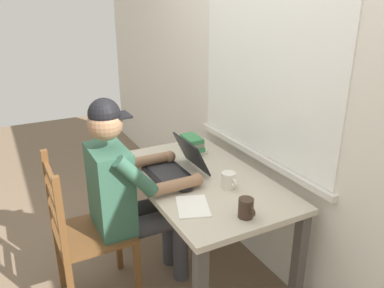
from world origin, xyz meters
TOP-DOWN VIEW (x-y plane):
  - ground_plane at (0.00, 0.00)m, footprint 8.00×8.00m
  - back_wall at (0.00, 0.45)m, footprint 6.00×0.08m
  - desk at (0.00, 0.00)m, footprint 1.24×0.73m
  - seated_person at (-0.09, -0.44)m, footprint 0.50×0.60m
  - wooden_chair at (-0.09, -0.72)m, footprint 0.42×0.42m
  - laptop at (-0.12, -0.10)m, footprint 0.33×0.33m
  - computer_mouse at (0.12, -0.17)m, footprint 0.06×0.10m
  - coffee_mug_white at (0.19, 0.08)m, footprint 0.12×0.08m
  - coffee_mug_dark at (0.51, -0.02)m, footprint 0.12×0.08m
  - book_stack_main at (-0.38, 0.13)m, footprint 0.21×0.16m
  - paper_pile_near_laptop at (0.29, -0.21)m, footprint 0.27×0.23m

SIDE VIEW (x-z plane):
  - ground_plane at x=0.00m, z-range 0.00..0.00m
  - wooden_chair at x=-0.09m, z-range -0.01..0.94m
  - desk at x=0.00m, z-range 0.25..0.96m
  - seated_person at x=-0.09m, z-range 0.06..1.31m
  - paper_pile_near_laptop at x=0.29m, z-range 0.70..0.71m
  - computer_mouse at x=0.12m, z-range 0.70..0.74m
  - coffee_mug_white at x=0.19m, z-range 0.70..0.80m
  - laptop at x=-0.12m, z-range 0.65..0.86m
  - coffee_mug_dark at x=0.51m, z-range 0.70..0.81m
  - book_stack_main at x=-0.38m, z-range 0.70..0.82m
  - back_wall at x=0.00m, z-range 0.00..2.60m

